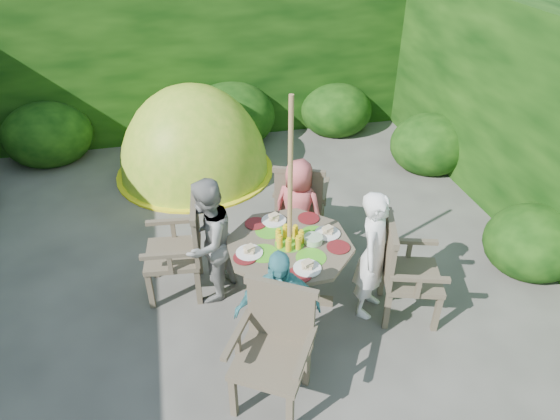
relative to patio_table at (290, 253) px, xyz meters
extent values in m
plane|color=#47453F|center=(-0.62, 0.55, -0.61)|extent=(60.00, 60.00, 0.00)
cube|color=black|center=(-0.62, 4.55, 0.64)|extent=(9.00, 1.00, 2.50)
cylinder|color=#463D2E|center=(0.00, 0.00, -0.27)|extent=(0.12, 0.12, 0.68)
cube|color=#463D2E|center=(0.00, 0.00, -0.58)|extent=(0.88, 0.42, 0.06)
cube|color=#463D2E|center=(0.00, 0.00, -0.58)|extent=(0.42, 0.88, 0.06)
cylinder|color=#463D2E|center=(0.00, 0.00, 0.09)|extent=(1.61, 1.61, 0.04)
cylinder|color=#4AB71F|center=(-0.28, -0.09, 0.12)|extent=(0.28, 0.28, 0.00)
cylinder|color=#4AB71F|center=(0.14, -0.25, 0.12)|extent=(0.28, 0.28, 0.00)
cylinder|color=#4AB71F|center=(-0.15, 0.25, 0.12)|extent=(0.28, 0.28, 0.00)
cylinder|color=#4AB71F|center=(0.27, 0.09, 0.12)|extent=(0.28, 0.28, 0.00)
cylinder|color=#4AB71F|center=(0.00, 0.00, 0.12)|extent=(0.28, 0.28, 0.00)
cylinder|color=white|center=(0.39, 0.06, 0.12)|extent=(0.25, 0.25, 0.01)
cylinder|color=white|center=(-0.07, 0.40, 0.12)|extent=(0.25, 0.25, 0.01)
cylinder|color=white|center=(-0.40, -0.06, 0.12)|extent=(0.25, 0.25, 0.01)
cylinder|color=white|center=(0.06, -0.40, 0.12)|extent=(0.25, 0.25, 0.01)
cylinder|color=#B50C0C|center=(0.43, -0.16, 0.12)|extent=(0.22, 0.22, 0.01)
cylinder|color=#B50C0C|center=(0.29, 0.36, 0.12)|extent=(0.22, 0.22, 0.01)
cylinder|color=#B50C0C|center=(-0.26, 0.39, 0.12)|extent=(0.22, 0.22, 0.01)
cylinder|color=#B50C0C|center=(-0.45, -0.12, 0.12)|extent=(0.22, 0.22, 0.01)
cylinder|color=#B50C0C|center=(-0.03, -0.46, 0.12)|extent=(0.22, 0.22, 0.01)
cylinder|color=#5BA43F|center=(0.22, -0.03, 0.15)|extent=(0.18, 0.18, 0.06)
cylinder|color=olive|center=(0.00, 0.00, 0.49)|extent=(0.06, 0.06, 2.20)
cube|color=#463D2E|center=(1.10, -0.42, -0.16)|extent=(0.66, 0.68, 0.05)
cube|color=#463D2E|center=(1.25, -0.71, -0.39)|extent=(0.07, 0.07, 0.44)
cube|color=#463D2E|center=(1.39, -0.26, -0.39)|extent=(0.07, 0.07, 0.44)
cube|color=#463D2E|center=(0.81, -0.57, -0.39)|extent=(0.07, 0.07, 0.44)
cube|color=#463D2E|center=(0.94, -0.13, -0.39)|extent=(0.07, 0.07, 0.44)
cube|color=#463D2E|center=(0.86, -0.35, 0.13)|extent=(0.20, 0.54, 0.53)
cube|color=#463D2E|center=(1.02, -0.68, 0.05)|extent=(0.52, 0.20, 0.04)
cube|color=#463D2E|center=(1.18, -0.16, 0.05)|extent=(0.52, 0.20, 0.04)
cube|color=#463D2E|center=(-1.11, 0.42, -0.15)|extent=(0.59, 0.61, 0.05)
cube|color=#463D2E|center=(-1.32, 0.68, -0.39)|extent=(0.06, 0.06, 0.45)
cube|color=#463D2E|center=(-1.37, 0.21, -0.39)|extent=(0.06, 0.06, 0.45)
cube|color=#463D2E|center=(-0.85, 0.63, -0.39)|extent=(0.06, 0.06, 0.45)
cube|color=#463D2E|center=(-0.90, 0.16, -0.39)|extent=(0.06, 0.06, 0.45)
cube|color=#463D2E|center=(-0.85, 0.39, 0.14)|extent=(0.10, 0.56, 0.54)
cube|color=#463D2E|center=(-1.08, 0.70, 0.06)|extent=(0.54, 0.11, 0.04)
cube|color=#463D2E|center=(-1.14, 0.14, 0.06)|extent=(0.54, 0.11, 0.04)
cube|color=#463D2E|center=(0.42, 1.10, -0.17)|extent=(0.70, 0.69, 0.05)
cube|color=#463D2E|center=(0.72, 1.22, -0.39)|extent=(0.07, 0.07, 0.43)
cube|color=#463D2E|center=(0.30, 1.40, -0.39)|extent=(0.07, 0.07, 0.43)
cube|color=#463D2E|center=(0.53, 0.80, -0.39)|extent=(0.07, 0.07, 0.43)
cube|color=#463D2E|center=(0.12, 0.99, -0.39)|extent=(0.07, 0.07, 0.43)
cube|color=#463D2E|center=(0.32, 0.88, 0.11)|extent=(0.51, 0.25, 0.52)
cube|color=#463D2E|center=(0.66, 1.00, 0.04)|extent=(0.25, 0.49, 0.04)
cube|color=#463D2E|center=(0.17, 1.21, 0.04)|extent=(0.25, 0.49, 0.04)
cube|color=#463D2E|center=(-0.42, -1.10, -0.15)|extent=(0.75, 0.74, 0.05)
cube|color=#463D2E|center=(-0.74, -1.18, -0.39)|extent=(0.07, 0.07, 0.45)
cube|color=#463D2E|center=(-0.35, -1.42, -0.39)|extent=(0.07, 0.07, 0.45)
cube|color=#463D2E|center=(-0.50, -0.78, -0.39)|extent=(0.07, 0.07, 0.45)
cube|color=#463D2E|center=(-0.10, -1.02, -0.39)|extent=(0.07, 0.07, 0.45)
cube|color=#463D2E|center=(-0.29, -0.88, 0.13)|extent=(0.49, 0.32, 0.53)
cube|color=#463D2E|center=(-0.66, -0.96, 0.06)|extent=(0.32, 0.48, 0.04)
cube|color=#463D2E|center=(-0.19, -1.25, 0.06)|extent=(0.32, 0.48, 0.04)
imported|color=white|center=(0.74, -0.28, 0.06)|extent=(0.56, 0.58, 1.34)
imported|color=gray|center=(-0.75, 0.29, 0.06)|extent=(0.79, 0.82, 1.34)
imported|color=#CF5558|center=(0.28, 0.75, -0.02)|extent=(0.69, 0.65, 1.18)
imported|color=teal|center=(-0.29, -0.75, 0.01)|extent=(0.76, 0.38, 1.24)
ellipsoid|color=#7FB723|center=(-0.70, 2.95, -0.61)|extent=(2.70, 2.70, 2.61)
ellipsoid|color=black|center=(-0.92, 2.25, -0.61)|extent=(0.82, 0.59, 0.90)
cylinder|color=yellow|center=(-0.70, 2.95, -0.60)|extent=(2.28, 2.28, 0.03)
camera|label=1|loc=(-0.94, -3.66, 3.00)|focal=32.00mm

